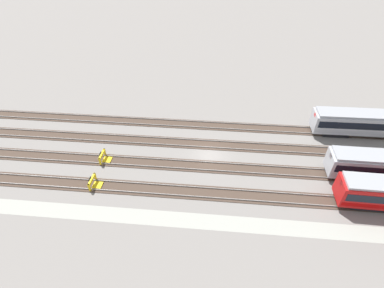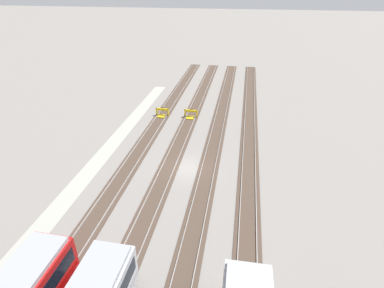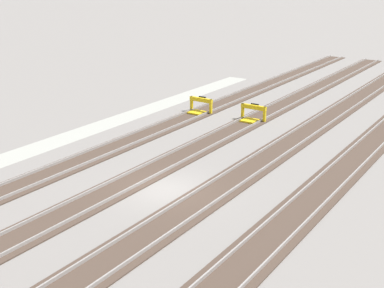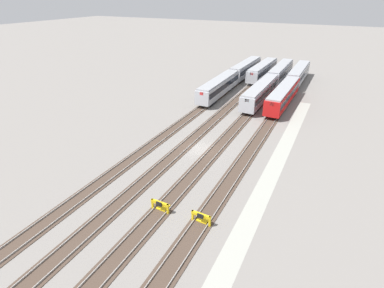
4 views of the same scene
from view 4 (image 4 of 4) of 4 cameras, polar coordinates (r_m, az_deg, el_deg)
ground_plane at (r=41.88m, az=1.41°, el=-0.91°), size 400.00×400.00×0.00m
service_walkway at (r=39.20m, az=15.53°, el=-4.08°), size 54.00×2.00×0.01m
rail_track_nearest at (r=39.88m, az=10.02°, el=-2.81°), size 90.00×2.23×0.21m
rail_track_near_inner at (r=41.09m, az=4.19°, el=-1.49°), size 90.00×2.24×0.21m
rail_track_middle at (r=42.72m, az=-1.25°, el=-0.25°), size 90.00×2.24×0.21m
rail_track_far_inner at (r=44.73m, az=-6.25°, el=0.90°), size 90.00×2.23×0.21m
subway_car_front_row_leftmost at (r=79.72m, az=13.26°, el=13.53°), size 18.07×3.28×3.70m
subway_car_front_row_left_inner at (r=61.14m, az=12.91°, el=9.59°), size 18.03×3.01×3.70m
subway_car_front_row_centre at (r=78.23m, az=19.62°, el=12.46°), size 18.01×2.88×3.70m
subway_car_front_row_right_inner at (r=60.33m, az=16.96°, el=8.87°), size 18.05×3.16×3.70m
subway_car_front_row_rightmost at (r=63.63m, az=5.16°, el=10.83°), size 18.04×3.09×3.70m
subway_car_back_row_leftmost at (r=79.15m, az=16.50°, el=13.05°), size 18.00×2.85×3.70m
subway_car_back_row_centre at (r=80.79m, az=10.19°, el=13.98°), size 18.03×3.02×3.70m
bumper_stop_nearest_track at (r=29.16m, az=1.95°, el=-13.83°), size 1.38×2.01×1.22m
bumper_stop_near_inner_track at (r=30.67m, az=-5.84°, el=-11.59°), size 1.36×2.01×1.22m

